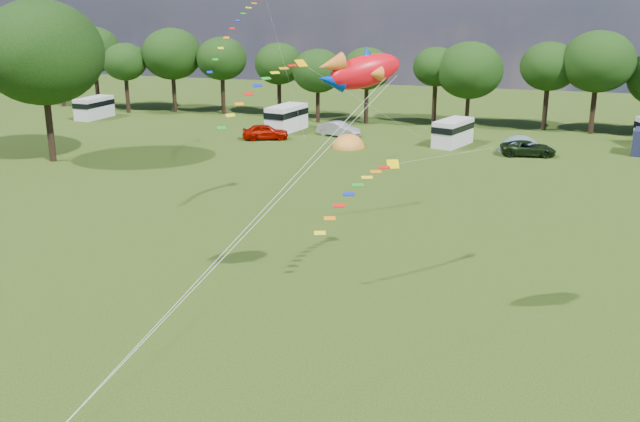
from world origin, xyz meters
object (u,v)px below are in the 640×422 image
(car_a, at_px, (265,132))
(tent_orange, at_px, (348,147))
(fish_kite, at_px, (359,71))
(car_d, at_px, (528,148))
(big_tree, at_px, (42,53))
(car_b, at_px, (338,129))
(campervan_a, at_px, (94,107))
(campervan_c, at_px, (453,132))
(campervan_b, at_px, (287,117))
(tent_greyblue, at_px, (519,151))

(car_a, xyz_separation_m, tent_orange, (8.73, -1.22, -0.74))
(tent_orange, xyz_separation_m, fish_kite, (9.82, -35.24, 10.57))
(car_d, distance_m, tent_orange, 16.04)
(big_tree, relative_size, car_b, 3.23)
(car_d, bearing_deg, campervan_a, 73.21)
(car_d, bearing_deg, car_a, 80.29)
(car_d, relative_size, campervan_c, 0.90)
(tent_orange, bearing_deg, car_b, 115.57)
(campervan_b, relative_size, campervan_c, 1.06)
(campervan_a, distance_m, tent_orange, 32.89)
(car_b, relative_size, tent_orange, 1.22)
(big_tree, bearing_deg, car_a, 45.86)
(tent_greyblue, height_order, fish_kite, fish_kite)
(big_tree, bearing_deg, tent_greyblue, 22.65)
(big_tree, xyz_separation_m, car_d, (38.46, 14.15, -8.36))
(campervan_c, bearing_deg, fish_kite, -161.22)
(car_a, distance_m, campervan_a, 24.10)
(campervan_a, height_order, tent_greyblue, campervan_a)
(big_tree, xyz_separation_m, campervan_a, (-9.58, 20.17, -7.73))
(car_b, height_order, campervan_a, campervan_a)
(car_a, relative_size, car_b, 1.11)
(campervan_b, bearing_deg, fish_kite, -146.42)
(campervan_b, height_order, tent_greyblue, campervan_b)
(campervan_b, distance_m, tent_greyblue, 23.91)
(fish_kite, bearing_deg, car_b, 70.75)
(campervan_b, xyz_separation_m, campervan_c, (17.45, -2.55, -0.11))
(big_tree, distance_m, campervan_c, 36.56)
(car_a, xyz_separation_m, fish_kite, (18.55, -36.46, 9.83))
(tent_orange, bearing_deg, big_tree, -150.05)
(big_tree, relative_size, tent_greyblue, 3.16)
(car_a, relative_size, tent_orange, 1.35)
(campervan_a, distance_m, tent_greyblue, 47.52)
(car_b, xyz_separation_m, campervan_b, (-6.02, 1.45, 0.69))
(car_b, xyz_separation_m, fish_kite, (12.17, -40.16, 9.87))
(big_tree, height_order, car_b, big_tree)
(campervan_c, bearing_deg, campervan_a, 102.97)
(campervan_a, relative_size, campervan_c, 0.94)
(tent_greyblue, bearing_deg, big_tree, -157.35)
(car_d, height_order, tent_greyblue, tent_greyblue)
(car_b, height_order, fish_kite, fish_kite)
(big_tree, height_order, fish_kite, big_tree)
(car_d, bearing_deg, big_tree, 100.55)
(car_b, bearing_deg, car_d, -84.25)
(car_d, distance_m, tent_greyblue, 1.87)
(fish_kite, bearing_deg, big_tree, 109.29)
(car_a, bearing_deg, tent_orange, -122.06)
(campervan_a, xyz_separation_m, tent_orange, (32.07, -7.22, -1.27))
(campervan_b, distance_m, fish_kite, 46.32)
(campervan_b, xyz_separation_m, tent_orange, (8.37, -6.37, -1.39))
(car_a, relative_size, fish_kite, 1.31)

